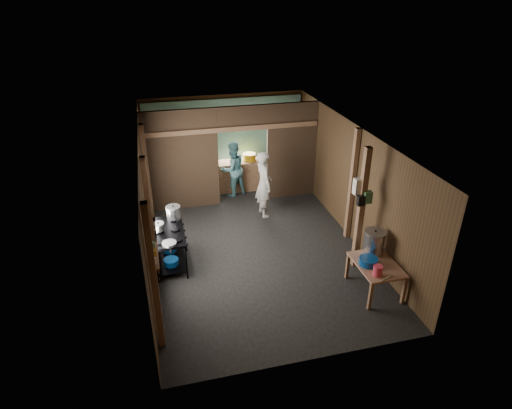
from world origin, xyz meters
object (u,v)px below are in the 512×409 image
object	(u,v)px
cook	(264,184)
gas_range	(169,247)
pink_bucket	(378,271)
stove_pot_large	(174,213)
stock_pot	(374,242)
yellow_tub	(249,157)
prep_table	(375,277)

from	to	relation	value
cook	gas_range	bearing A→B (deg)	117.52
pink_bucket	stove_pot_large	bearing A→B (deg)	141.92
stock_pot	pink_bucket	size ratio (longest dim) A/B	2.48
pink_bucket	yellow_tub	world-z (taller)	yellow_tub
yellow_tub	cook	bearing A→B (deg)	-90.76
gas_range	pink_bucket	xyz separation A→B (m)	(3.54, -2.16, 0.31)
yellow_tub	stock_pot	bearing A→B (deg)	-74.16
gas_range	stove_pot_large	world-z (taller)	stove_pot_large
pink_bucket	yellow_tub	distance (m)	5.54
stock_pot	cook	bearing A→B (deg)	113.84
stove_pot_large	yellow_tub	world-z (taller)	stove_pot_large
stove_pot_large	yellow_tub	size ratio (longest dim) A/B	0.87
gas_range	stove_pot_large	bearing A→B (deg)	70.51
stock_pot	cook	xyz separation A→B (m)	(-1.37, 3.09, 0.02)
yellow_tub	gas_range	bearing A→B (deg)	-127.15
prep_table	pink_bucket	world-z (taller)	pink_bucket
prep_table	stock_pot	xyz separation A→B (m)	(0.11, 0.38, 0.53)
prep_table	stove_pot_large	xyz separation A→B (m)	(-3.54, 2.33, 0.62)
stock_pot	yellow_tub	world-z (taller)	stock_pot
yellow_tub	cook	distance (m)	1.65
prep_table	pink_bucket	bearing A→B (deg)	-117.81
prep_table	cook	size ratio (longest dim) A/B	0.60
gas_range	prep_table	world-z (taller)	gas_range
stock_pot	yellow_tub	xyz separation A→B (m)	(-1.34, 4.74, 0.12)
yellow_tub	stove_pot_large	bearing A→B (deg)	-129.60
stock_pot	stove_pot_large	bearing A→B (deg)	151.86
stove_pot_large	pink_bucket	world-z (taller)	stove_pot_large
gas_range	pink_bucket	distance (m)	4.16
stove_pot_large	stock_pot	xyz separation A→B (m)	(3.65, -1.95, -0.10)
gas_range	cook	xyz separation A→B (m)	(2.45, 1.62, 0.45)
cook	prep_table	bearing A→B (deg)	-166.00
stove_pot_large	stock_pot	distance (m)	4.14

